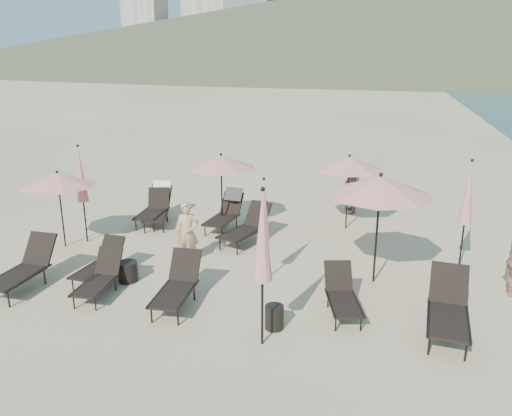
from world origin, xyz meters
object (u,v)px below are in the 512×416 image
(umbrella_open_2, at_px, (221,162))
(beachgoer_a, at_px, (187,233))
(lounger_8, at_px, (226,211))
(umbrella_open_0, at_px, (58,180))
(umbrella_open_1, at_px, (380,186))
(umbrella_closed_3, at_px, (264,211))
(umbrella_closed_2, at_px, (81,175))
(umbrella_closed_0, at_px, (263,238))
(lounger_2, at_px, (100,277))
(umbrella_closed_1, at_px, (468,194))
(lounger_7, at_px, (157,210))
(lounger_3, at_px, (177,285))
(umbrella_open_3, at_px, (349,163))
(side_table_0, at_px, (128,272))
(lounger_9, at_px, (246,227))
(lounger_5, at_px, (448,308))
(beachgoer_b, at_px, (350,188))
(lounger_4, at_px, (342,294))
(lounger_6, at_px, (156,205))
(lounger_0, at_px, (23,267))
(lounger_1, at_px, (100,263))
(side_table_1, at_px, (274,317))

(umbrella_open_2, height_order, beachgoer_a, umbrella_open_2)
(lounger_8, relative_size, umbrella_open_0, 0.86)
(umbrella_open_1, bearing_deg, umbrella_closed_3, -163.63)
(umbrella_closed_2, bearing_deg, umbrella_closed_0, -31.93)
(umbrella_open_1, distance_m, umbrella_closed_0, 3.62)
(lounger_2, distance_m, umbrella_closed_1, 8.41)
(lounger_7, xyz_separation_m, lounger_8, (2.12, 0.24, 0.06))
(lounger_3, xyz_separation_m, umbrella_open_3, (2.82, 5.76, 1.51))
(umbrella_closed_0, relative_size, side_table_0, 6.23)
(lounger_9, relative_size, umbrella_open_2, 0.84)
(umbrella_open_0, distance_m, umbrella_closed_3, 5.74)
(umbrella_open_0, bearing_deg, lounger_7, 56.24)
(umbrella_open_0, xyz_separation_m, umbrella_open_1, (8.07, -0.08, 0.39))
(umbrella_closed_2, relative_size, umbrella_closed_3, 1.11)
(umbrella_closed_0, distance_m, umbrella_closed_3, 2.54)
(lounger_8, height_order, umbrella_closed_0, umbrella_closed_0)
(lounger_5, distance_m, umbrella_open_2, 7.58)
(lounger_9, height_order, umbrella_closed_2, umbrella_closed_2)
(umbrella_closed_2, bearing_deg, umbrella_closed_1, 4.33)
(umbrella_open_1, relative_size, beachgoer_b, 1.51)
(lounger_4, height_order, lounger_6, lounger_6)
(lounger_3, bearing_deg, umbrella_open_2, 93.34)
(umbrella_closed_1, xyz_separation_m, beachgoer_b, (-2.97, 3.85, -1.03))
(lounger_0, xyz_separation_m, lounger_1, (1.34, 0.84, -0.09))
(lounger_7, bearing_deg, lounger_2, -97.39)
(umbrella_open_0, relative_size, umbrella_open_2, 0.92)
(lounger_6, distance_m, side_table_0, 4.31)
(lounger_1, bearing_deg, lounger_7, 100.83)
(lounger_4, relative_size, umbrella_closed_0, 0.55)
(lounger_0, bearing_deg, beachgoer_a, 38.58)
(lounger_1, distance_m, side_table_1, 4.43)
(lounger_4, distance_m, lounger_9, 4.34)
(lounger_0, relative_size, lounger_6, 0.96)
(lounger_4, bearing_deg, umbrella_closed_1, 33.49)
(lounger_0, xyz_separation_m, lounger_3, (3.54, 0.16, -0.03))
(umbrella_open_0, relative_size, beachgoer_b, 1.25)
(umbrella_open_1, xyz_separation_m, beachgoer_a, (-4.47, -0.04, -1.46))
(lounger_4, distance_m, lounger_6, 7.48)
(umbrella_closed_1, xyz_separation_m, umbrella_closed_2, (-9.66, -0.73, 0.01))
(lounger_7, bearing_deg, lounger_3, -78.35)
(lounger_9, bearing_deg, beachgoer_a, -104.17)
(lounger_2, bearing_deg, beachgoer_b, 52.64)
(lounger_3, bearing_deg, lounger_1, 157.69)
(lounger_2, bearing_deg, umbrella_closed_2, 122.24)
(umbrella_closed_3, distance_m, side_table_1, 2.47)
(umbrella_open_3, distance_m, umbrella_closed_2, 7.39)
(lounger_4, bearing_deg, side_table_0, 161.29)
(umbrella_closed_0, relative_size, beachgoer_b, 1.72)
(lounger_4, distance_m, umbrella_open_2, 6.05)
(lounger_8, distance_m, beachgoer_b, 4.20)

